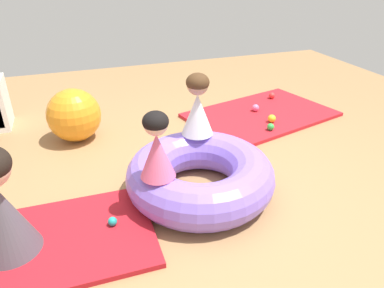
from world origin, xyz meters
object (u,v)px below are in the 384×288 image
play_ball_green (271,127)px  exercise_ball_large (74,115)px  child_in_white (197,105)px  play_ball_red (272,96)px  play_ball_teal (112,221)px  child_in_pink (157,146)px  play_ball_pink (255,108)px  play_ball_yellow (272,119)px  inflatable_cushion (200,175)px

play_ball_green → exercise_ball_large: exercise_ball_large is taller
child_in_white → play_ball_red: size_ratio=6.68×
play_ball_green → play_ball_teal: bearing=-151.6°
child_in_pink → play_ball_green: 1.86m
play_ball_green → exercise_ball_large: size_ratio=0.14×
play_ball_green → play_ball_pink: (0.10, 0.54, 0.00)m
child_in_white → play_ball_teal: (-0.86, -0.61, -0.54)m
child_in_white → play_ball_yellow: 1.38m
inflatable_cushion → play_ball_pink: bearing=47.4°
play_ball_yellow → play_ball_teal: 2.32m
child_in_white → child_in_pink: child_in_white is taller
play_ball_green → inflatable_cushion: bearing=-144.7°
exercise_ball_large → play_ball_red: bearing=6.7°
play_ball_yellow → exercise_ball_large: size_ratio=0.16×
inflatable_cushion → play_ball_teal: size_ratio=18.31×
child_in_pink → exercise_ball_large: bearing=120.4°
child_in_white → exercise_ball_large: 1.44m
play_ball_pink → play_ball_red: bearing=37.5°
inflatable_cushion → play_ball_green: (1.13, 0.80, -0.10)m
play_ball_pink → inflatable_cushion: bearing=-132.6°
child_in_white → play_ball_yellow: (1.13, 0.58, -0.53)m
child_in_pink → play_ball_teal: bearing=-160.1°
child_in_pink → play_ball_red: size_ratio=6.06×
play_ball_red → exercise_ball_large: bearing=-173.3°
exercise_ball_large → inflatable_cushion: bearing=-56.7°
child_in_pink → play_ball_pink: 2.26m
play_ball_teal → exercise_ball_large: bearing=95.5°
play_ball_pink → play_ball_yellow: bearing=-87.3°
play_ball_green → play_ball_yellow: play_ball_yellow is taller
play_ball_teal → inflatable_cushion: bearing=15.9°
play_ball_yellow → play_ball_red: (0.40, 0.68, -0.00)m
exercise_ball_large → play_ball_teal: bearing=-84.5°
child_in_white → play_ball_pink: bearing=-54.9°
inflatable_cushion → exercise_ball_large: size_ratio=2.16×
play_ball_yellow → play_ball_pink: size_ratio=1.04×
exercise_ball_large → play_ball_pink: bearing=-0.6°
inflatable_cushion → play_ball_green: 1.38m
play_ball_red → play_ball_pink: 0.53m
play_ball_pink → child_in_pink: bearing=-137.0°
child_in_pink → play_ball_teal: 0.63m
exercise_ball_large → child_in_pink: bearing=-71.4°
play_ball_yellow → exercise_ball_large: 2.19m
play_ball_green → play_ball_pink: play_ball_pink is taller
child_in_pink → play_ball_yellow: child_in_pink is taller
play_ball_teal → child_in_white: bearing=35.3°
child_in_white → play_ball_yellow: bearing=-67.9°
inflatable_cushion → play_ball_yellow: 1.59m
play_ball_green → play_ball_yellow: size_ratio=0.87×
play_ball_green → play_ball_yellow: (0.12, 0.18, 0.01)m
play_ball_red → play_ball_pink: play_ball_pink is taller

